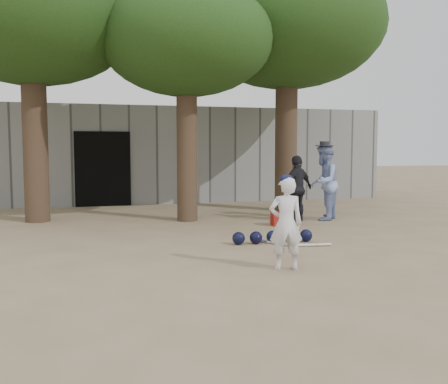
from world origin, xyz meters
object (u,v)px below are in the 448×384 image
object	(u,v)px
boy_player	(286,224)
spectator_dark	(297,188)
spectator_blue	(324,182)
red_bag	(281,219)

from	to	relation	value
boy_player	spectator_dark	bearing A→B (deg)	-106.71
spectator_blue	spectator_dark	xyz separation A→B (m)	(-0.68, -0.00, -0.13)
boy_player	spectator_blue	size ratio (longest dim) A/B	0.73
boy_player	red_bag	xyz separation A→B (m)	(1.48, 3.78, -0.50)
boy_player	spectator_dark	world-z (taller)	spectator_dark
red_bag	spectator_blue	bearing A→B (deg)	22.35
boy_player	red_bag	bearing A→B (deg)	-102.16
spectator_blue	spectator_dark	size ratio (longest dim) A/B	1.17
spectator_dark	red_bag	size ratio (longest dim) A/B	3.68
spectator_dark	boy_player	bearing A→B (deg)	40.52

